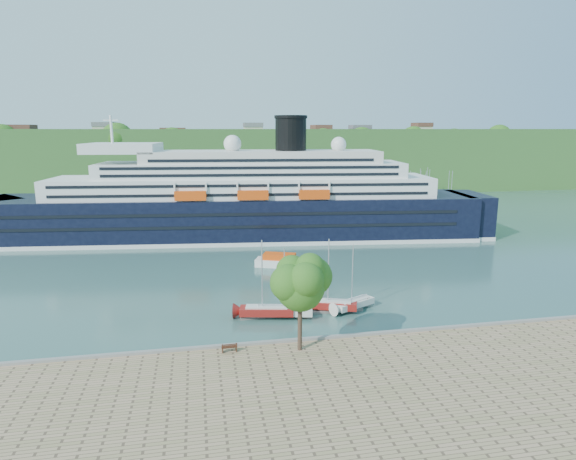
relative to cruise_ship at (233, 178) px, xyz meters
The scene contains 12 objects.
ground 58.73m from the cruise_ship, 85.71° to the right, with size 400.00×400.00×0.00m, color #2E534F.
far_hillside 88.12m from the cruise_ship, 87.22° to the left, with size 400.00×50.00×24.00m, color #2E5B24.
quay_coping 58.67m from the cruise_ship, 85.72° to the right, with size 220.00×0.50×0.30m, color slate.
cruise_ship is the anchor object (origin of this frame).
park_bench 59.84m from the cruise_ship, 95.10° to the right, with size 1.71×0.70×1.10m, color #4C2515, non-canonical shape.
promenade_tree 59.68m from the cruise_ship, 87.87° to the right, with size 6.89×6.89×11.42m, color #255616, non-canonical shape.
floating_pontoon 48.83m from the cruise_ship, 83.69° to the right, with size 16.53×2.02×0.37m, color slate, non-canonical shape.
sailboat_white_near 49.03m from the cruise_ship, 86.35° to the right, with size 6.91×1.92×8.93m, color silver, non-canonical shape.
sailboat_red 48.68m from the cruise_ship, 78.91° to the right, with size 7.39×2.05×9.55m, color maroon, non-canonical shape.
sailboat_white_far 49.34m from the cruise_ship, 75.19° to the right, with size 6.79×1.89×8.77m, color silver, non-canonical shape.
tender_launch 27.94m from the cruise_ship, 76.09° to the right, with size 8.53×2.92×2.36m, color #E1460D, non-canonical shape.
sailboat_extra 48.42m from the cruise_ship, 89.61° to the right, with size 7.68×2.13×9.92m, color maroon, non-canonical shape.
Camera 1 is at (-12.19, -48.69, 24.02)m, focal length 30.00 mm.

